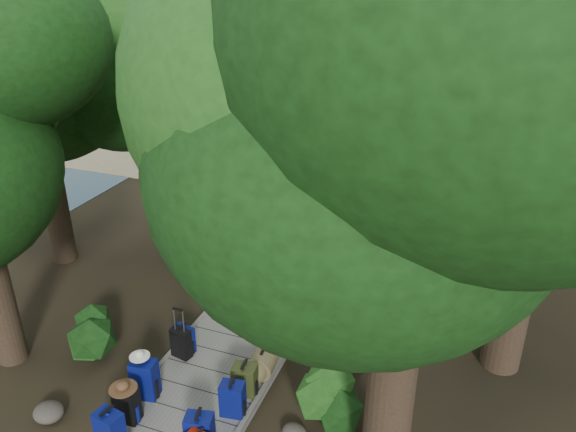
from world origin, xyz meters
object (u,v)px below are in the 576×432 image
at_px(duffel_right_khaki, 264,360).
at_px(suitcase_on_boardwalk, 181,343).
at_px(sun_lounger, 458,152).
at_px(backpack_left_c, 145,377).
at_px(lone_suitcase_on_sand, 374,165).
at_px(backpack_right_c, 233,397).
at_px(backpack_left_a, 110,430).
at_px(duffel_right_black, 280,331).
at_px(backpack_right_b, 200,432).
at_px(backpack_left_d, 183,339).
at_px(kayak, 280,142).
at_px(backpack_right_d, 245,378).
at_px(backpack_left_b, 127,403).

bearing_deg(duffel_right_khaki, suitcase_on_boardwalk, -178.44).
bearing_deg(sun_lounger, backpack_left_c, -122.13).
relative_size(suitcase_on_boardwalk, lone_suitcase_on_sand, 0.86).
relative_size(backpack_right_c, lone_suitcase_on_sand, 0.99).
bearing_deg(backpack_left_a, backpack_right_c, 54.07).
bearing_deg(duffel_right_black, backpack_right_b, -101.57).
bearing_deg(backpack_left_d, backpack_left_c, -76.55).
xyz_separation_m(backpack_left_a, backpack_left_d, (-0.15, 2.28, -0.08)).
bearing_deg(kayak, backpack_right_d, -50.12).
bearing_deg(backpack_right_c, backpack_left_b, -163.36).
bearing_deg(backpack_left_d, backpack_right_c, -21.24).
bearing_deg(sun_lounger, backpack_right_d, -116.75).
height_order(backpack_right_d, suitcase_on_boardwalk, backpack_right_d).
bearing_deg(kayak, backpack_right_c, -50.71).
bearing_deg(backpack_right_b, backpack_left_b, 160.82).
bearing_deg(backpack_left_a, backpack_right_b, 30.30).
bearing_deg(kayak, backpack_left_c, -56.95).
bearing_deg(backpack_left_b, sun_lounger, 73.76).
height_order(backpack_left_c, backpack_right_c, backpack_left_c).
height_order(backpack_right_b, backpack_right_d, backpack_right_b).
distance_m(duffel_right_khaki, sun_lounger, 12.93).
height_order(backpack_right_c, lone_suitcase_on_sand, backpack_right_c).
height_order(backpack_left_c, duffel_right_black, backpack_left_c).
height_order(suitcase_on_boardwalk, sun_lounger, suitcase_on_boardwalk).
bearing_deg(backpack_left_c, backpack_left_a, -90.35).
height_order(backpack_left_a, backpack_right_b, backpack_left_a).
bearing_deg(backpack_left_b, duffel_right_khaki, 47.13).
distance_m(backpack_right_b, lone_suitcase_on_sand, 12.15).
relative_size(duffel_right_black, kayak, 0.18).
relative_size(suitcase_on_boardwalk, sun_lounger, 0.34).
relative_size(backpack_left_b, backpack_left_c, 0.88).
height_order(backpack_left_c, lone_suitcase_on_sand, backpack_left_c).
bearing_deg(backpack_right_d, kayak, 102.77).
xyz_separation_m(backpack_left_b, duffel_right_black, (1.46, 2.66, -0.14)).
bearing_deg(lone_suitcase_on_sand, sun_lounger, 31.71).
height_order(backpack_right_c, backpack_right_d, backpack_right_c).
height_order(backpack_right_b, kayak, backpack_right_b).
height_order(backpack_right_c, duffel_right_khaki, backpack_right_c).
bearing_deg(backpack_right_c, sun_lounger, 72.78).
xyz_separation_m(backpack_left_d, lone_suitcase_on_sand, (1.14, 10.29, -0.06)).
distance_m(backpack_left_d, duffel_right_black, 1.76).
bearing_deg(duffel_right_khaki, duffel_right_black, 88.94).
bearing_deg(lone_suitcase_on_sand, backpack_right_c, -102.56).
distance_m(backpack_left_d, backpack_right_b, 2.30).
height_order(backpack_left_b, backpack_left_d, backpack_left_b).
xyz_separation_m(backpack_left_d, duffel_right_khaki, (1.55, 0.06, -0.06)).
xyz_separation_m(backpack_left_d, suitcase_on_boardwalk, (0.03, -0.11, -0.01)).
bearing_deg(backpack_left_a, sun_lounger, 88.21).
relative_size(duffel_right_khaki, duffel_right_black, 1.07).
height_order(duffel_right_black, kayak, duffel_right_black).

